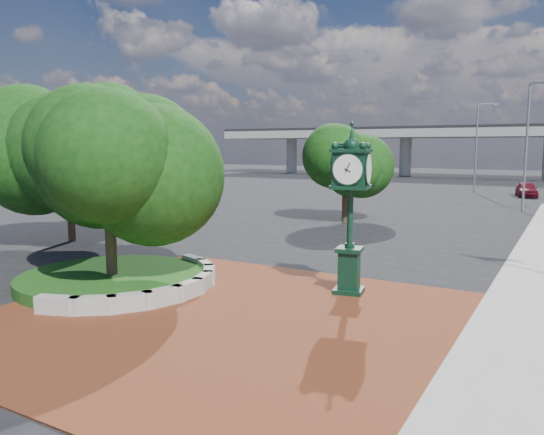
{
  "coord_description": "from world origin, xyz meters",
  "views": [
    {
      "loc": [
        8.19,
        -12.31,
        4.62
      ],
      "look_at": [
        0.29,
        1.5,
        2.47
      ],
      "focal_mm": 35.0,
      "sensor_mm": 36.0,
      "label": 1
    }
  ],
  "objects_px": {
    "street_lamp_near": "(530,137)",
    "street_lamp_far": "(479,141)",
    "post_clock": "(350,203)",
    "parked_car": "(527,189)"
  },
  "relations": [
    {
      "from": "street_lamp_near",
      "to": "street_lamp_far",
      "type": "distance_m",
      "value": 16.02
    },
    {
      "from": "post_clock",
      "to": "street_lamp_far",
      "type": "xyz_separation_m",
      "value": [
        -2.55,
        40.69,
        2.26
      ]
    },
    {
      "from": "street_lamp_near",
      "to": "street_lamp_far",
      "type": "height_order",
      "value": "street_lamp_near"
    },
    {
      "from": "post_clock",
      "to": "street_lamp_near",
      "type": "xyz_separation_m",
      "value": [
        3.08,
        25.68,
        2.34
      ]
    },
    {
      "from": "post_clock",
      "to": "street_lamp_far",
      "type": "distance_m",
      "value": 40.83
    },
    {
      "from": "street_lamp_far",
      "to": "street_lamp_near",
      "type": "bearing_deg",
      "value": -69.43
    },
    {
      "from": "parked_car",
      "to": "street_lamp_far",
      "type": "relative_size",
      "value": 0.46
    },
    {
      "from": "post_clock",
      "to": "street_lamp_near",
      "type": "bearing_deg",
      "value": 83.17
    },
    {
      "from": "post_clock",
      "to": "parked_car",
      "type": "distance_m",
      "value": 38.39
    },
    {
      "from": "street_lamp_near",
      "to": "post_clock",
      "type": "bearing_deg",
      "value": -96.83
    }
  ]
}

